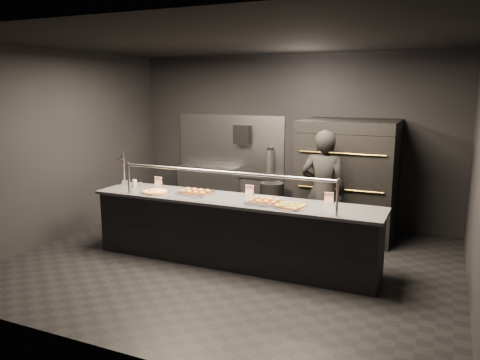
# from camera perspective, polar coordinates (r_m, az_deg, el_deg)

# --- Properties ---
(room) EXTENTS (6.04, 6.00, 3.00)m
(room) POSITION_cam_1_polar(r_m,az_deg,el_deg) (6.35, -0.95, 2.88)
(room) COLOR black
(room) RESTS_ON ground
(service_counter) EXTENTS (4.10, 0.78, 1.37)m
(service_counter) POSITION_cam_1_polar(r_m,az_deg,el_deg) (6.53, -0.91, -6.18)
(service_counter) COLOR black
(service_counter) RESTS_ON ground
(pizza_oven) EXTENTS (1.50, 1.23, 1.91)m
(pizza_oven) POSITION_cam_1_polar(r_m,az_deg,el_deg) (7.82, 13.05, 0.24)
(pizza_oven) COLOR black
(pizza_oven) RESTS_ON ground
(prep_shelf) EXTENTS (1.20, 0.35, 0.90)m
(prep_shelf) POSITION_cam_1_polar(r_m,az_deg,el_deg) (9.23, -3.86, -1.11)
(prep_shelf) COLOR #99999E
(prep_shelf) RESTS_ON ground
(towel_dispenser) EXTENTS (0.30, 0.20, 0.35)m
(towel_dispenser) POSITION_cam_1_polar(r_m,az_deg,el_deg) (8.82, 0.30, 5.58)
(towel_dispenser) COLOR black
(towel_dispenser) RESTS_ON room
(fire_extinguisher) EXTENTS (0.14, 0.14, 0.51)m
(fire_extinguisher) POSITION_cam_1_polar(r_m,az_deg,el_deg) (8.69, 3.65, 2.21)
(fire_extinguisher) COLOR #B2B2B7
(fire_extinguisher) RESTS_ON room
(beer_tap) EXTENTS (0.15, 0.21, 0.57)m
(beer_tap) POSITION_cam_1_polar(r_m,az_deg,el_deg) (7.52, -13.98, 0.67)
(beer_tap) COLOR silver
(beer_tap) RESTS_ON service_counter
(round_pizza) EXTENTS (0.42, 0.42, 0.03)m
(round_pizza) POSITION_cam_1_polar(r_m,az_deg,el_deg) (6.86, -10.29, -1.44)
(round_pizza) COLOR silver
(round_pizza) RESTS_ON service_counter
(slider_tray_a) EXTENTS (0.56, 0.48, 0.07)m
(slider_tray_a) POSITION_cam_1_polar(r_m,az_deg,el_deg) (6.69, -5.50, -1.51)
(slider_tray_a) COLOR silver
(slider_tray_a) RESTS_ON service_counter
(slider_tray_b) EXTENTS (0.51, 0.42, 0.07)m
(slider_tray_b) POSITION_cam_1_polar(r_m,az_deg,el_deg) (6.13, 2.97, -2.65)
(slider_tray_b) COLOR silver
(slider_tray_b) RESTS_ON service_counter
(square_pizza) EXTENTS (0.42, 0.42, 0.05)m
(square_pizza) POSITION_cam_1_polar(r_m,az_deg,el_deg) (5.97, 6.10, -3.18)
(square_pizza) COLOR silver
(square_pizza) RESTS_ON service_counter
(condiment_jar) EXTENTS (0.17, 0.07, 0.11)m
(condiment_jar) POSITION_cam_1_polar(r_m,az_deg,el_deg) (7.32, -12.51, -0.44)
(condiment_jar) COLOR silver
(condiment_jar) RESTS_ON service_counter
(tent_cards) EXTENTS (2.78, 0.04, 0.15)m
(tent_cards) POSITION_cam_1_polar(r_m,az_deg,el_deg) (6.64, 0.13, -1.15)
(tent_cards) COLOR white
(tent_cards) RESTS_ON service_counter
(trash_bin) EXTENTS (0.44, 0.44, 0.73)m
(trash_bin) POSITION_cam_1_polar(r_m,az_deg,el_deg) (8.53, 3.90, -2.73)
(trash_bin) COLOR black
(trash_bin) RESTS_ON ground
(worker) EXTENTS (0.70, 0.49, 1.82)m
(worker) POSITION_cam_1_polar(r_m,az_deg,el_deg) (7.00, 10.08, -1.38)
(worker) COLOR black
(worker) RESTS_ON ground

